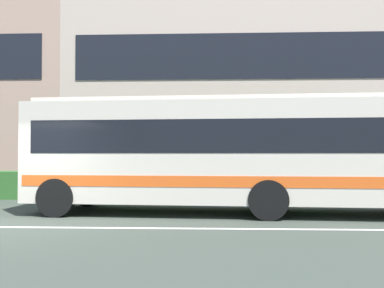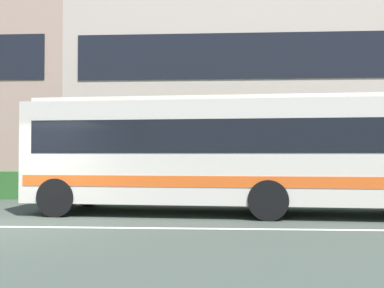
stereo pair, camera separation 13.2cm
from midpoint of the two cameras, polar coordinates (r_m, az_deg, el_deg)
ground_plane at (r=10.72m, az=-23.88°, el=-9.98°), size 160.00×160.00×0.00m
lane_centre_line at (r=10.72m, az=-23.88°, el=-9.96°), size 60.00×0.16×0.01m
hedge_row_far at (r=16.27m, az=-10.67°, el=-5.32°), size 18.07×1.10×1.00m
apartment_block_right at (r=24.60m, az=7.70°, el=7.11°), size 18.50×9.29×10.49m
transit_bus at (r=12.00m, az=5.91°, el=-0.86°), size 11.62×3.32×3.13m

